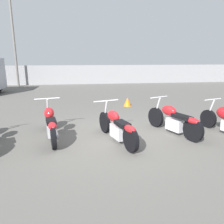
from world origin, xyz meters
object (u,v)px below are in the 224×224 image
Objects in this scene: motorcycle_slot_2 at (117,127)px; motorcycle_slot_3 at (174,120)px; light_pole_left at (12,24)px; traffic_cone_far at (127,102)px; motorcycle_slot_1 at (51,124)px.

motorcycle_slot_3 is at bearing -5.17° from motorcycle_slot_2.
light_pole_left is 14.23m from motorcycle_slot_3.
motorcycle_slot_3 is at bearing -81.33° from traffic_cone_far.
traffic_cone_far is at bearing 39.74° from motorcycle_slot_1.
traffic_cone_far is (1.13, 4.14, -0.22)m from motorcycle_slot_2.
traffic_cone_far is at bearing -48.98° from light_pole_left.
motorcycle_slot_2 is at bearing -105.30° from traffic_cone_far.
motorcycle_slot_1 is 4.67m from traffic_cone_far.
motorcycle_slot_2 is 5.48× the size of traffic_cone_far.
motorcycle_slot_2 is at bearing 169.67° from motorcycle_slot_3.
light_pole_left is 13.75m from motorcycle_slot_2.
motorcycle_slot_3 is (1.71, 0.37, 0.01)m from motorcycle_slot_2.
motorcycle_slot_1 is 5.75× the size of traffic_cone_far.
light_pole_left is at bearing 99.87° from motorcycle_slot_3.
light_pole_left is 19.83× the size of traffic_cone_far.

